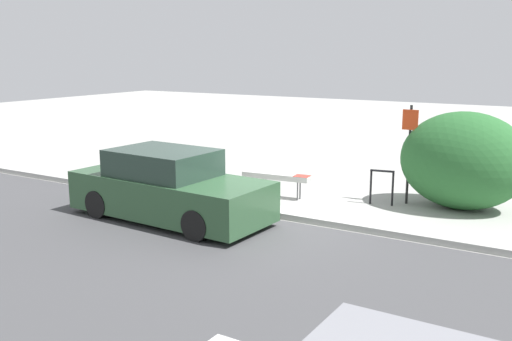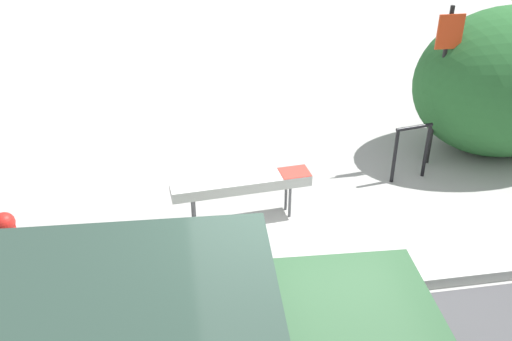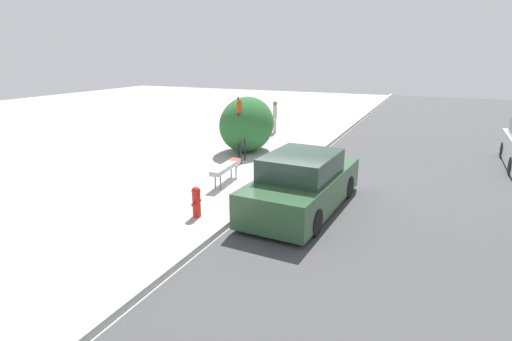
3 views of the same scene
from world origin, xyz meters
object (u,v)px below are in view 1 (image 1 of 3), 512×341
sign_post (409,145)px  fire_hydrant (177,174)px  parked_car_near (169,188)px  bike_rack (382,184)px  bench (276,177)px

sign_post → fire_hydrant: size_ratio=3.01×
sign_post → parked_car_near: 5.54m
bike_rack → fire_hydrant: (-5.03, -1.21, -0.09)m
fire_hydrant → parked_car_near: size_ratio=0.17×
fire_hydrant → parked_car_near: 2.68m
bike_rack → sign_post: size_ratio=0.36×
bike_rack → parked_car_near: bearing=-135.8°
bench → bike_rack: bike_rack is taller
bench → fire_hydrant: (-2.60, -0.59, -0.11)m
bike_rack → parked_car_near: 4.88m
sign_post → fire_hydrant: sign_post is taller
sign_post → fire_hydrant: 5.82m
sign_post → bike_rack: bearing=-140.1°
sign_post → parked_car_near: size_ratio=0.52×
bike_rack → parked_car_near: parked_car_near is taller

